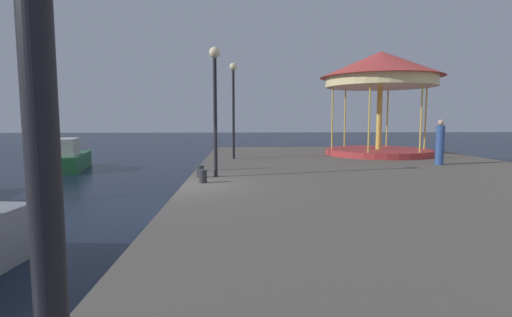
{
  "coord_description": "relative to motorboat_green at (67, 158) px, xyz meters",
  "views": [
    {
      "loc": [
        1.74,
        -11.45,
        2.78
      ],
      "look_at": [
        2.34,
        4.54,
        1.08
      ],
      "focal_mm": 27.29,
      "sensor_mm": 36.0,
      "label": 1
    }
  ],
  "objects": [
    {
      "name": "carousel",
      "position": [
        16.45,
        -0.38,
        4.15
      ],
      "size": [
        6.28,
        6.28,
        5.38
      ],
      "color": "#B23333",
      "rests_on": "quay_dock"
    },
    {
      "name": "ground_plane",
      "position": [
        7.45,
        -9.25,
        -0.63
      ],
      "size": [
        120.0,
        120.0,
        0.0
      ],
      "primitive_type": "plane",
      "color": "black"
    },
    {
      "name": "lamp_post_far_end",
      "position": [
        8.81,
        -2.07,
        3.24
      ],
      "size": [
        0.36,
        0.36,
        4.52
      ],
      "color": "black",
      "rests_on": "quay_dock"
    },
    {
      "name": "quay_dock",
      "position": [
        14.25,
        -9.25,
        -0.23
      ],
      "size": [
        13.6,
        28.7,
        0.8
      ],
      "primitive_type": "cube",
      "color": "#5B564F",
      "rests_on": "ground"
    },
    {
      "name": "person_far_corner",
      "position": [
        17.48,
        -4.8,
        1.06
      ],
      "size": [
        0.34,
        0.34,
        1.88
      ],
      "color": "#2D4C8C",
      "rests_on": "quay_dock"
    },
    {
      "name": "motorboat_green",
      "position": [
        0.0,
        0.0,
        0.0
      ],
      "size": [
        2.59,
        4.65,
        1.7
      ],
      "color": "#236638",
      "rests_on": "ground"
    },
    {
      "name": "lamp_post_mid_promenade",
      "position": [
        8.33,
        -7.81,
        3.08
      ],
      "size": [
        0.36,
        0.36,
        4.25
      ],
      "color": "black",
      "rests_on": "quay_dock"
    },
    {
      "name": "bollard_north",
      "position": [
        7.83,
        -7.92,
        0.37
      ],
      "size": [
        0.24,
        0.24,
        0.4
      ],
      "primitive_type": "cylinder",
      "color": "#2D2D33",
      "rests_on": "quay_dock"
    },
    {
      "name": "bollard_center",
      "position": [
        8.02,
        -8.99,
        0.37
      ],
      "size": [
        0.24,
        0.24,
        0.4
      ],
      "primitive_type": "cylinder",
      "color": "#2D2D33",
      "rests_on": "quay_dock"
    }
  ]
}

